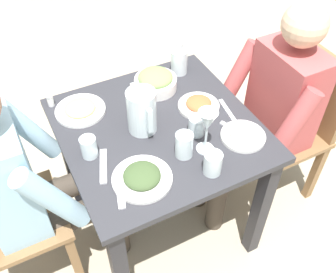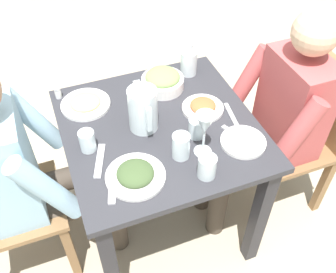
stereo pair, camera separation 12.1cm
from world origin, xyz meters
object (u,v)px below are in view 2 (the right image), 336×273
at_px(dining_table, 160,148).
at_px(water_glass_center, 197,128).
at_px(water_glass_by_pitcher, 87,141).
at_px(wine_glass, 205,126).
at_px(diner_near, 32,169).
at_px(plate_fries, 85,103).
at_px(plate_dolmas, 135,174).
at_px(plate_rice_curry, 203,107).
at_px(salad_bowl, 163,80).
at_px(water_glass_far_left, 181,146).
at_px(water_glass_far_right, 207,167).
at_px(oil_carafe, 189,63).
at_px(diner_far, 274,119).
at_px(plate_yoghurt, 244,140).
at_px(chair_far, 304,131).
at_px(salt_shaker, 58,93).
at_px(water_pitcher, 143,109).

height_order(dining_table, water_glass_center, water_glass_center).
height_order(water_glass_by_pitcher, water_glass_center, water_glass_by_pitcher).
bearing_deg(wine_glass, water_glass_by_pitcher, -113.16).
height_order(diner_near, plate_fries, diner_near).
bearing_deg(plate_dolmas, diner_near, -126.22).
height_order(plate_rice_curry, plate_dolmas, plate_dolmas).
xyz_separation_m(salad_bowl, water_glass_far_left, (0.42, -0.08, 0.01)).
bearing_deg(salad_bowl, water_glass_far_right, -3.19).
bearing_deg(wine_glass, diner_near, -110.18).
bearing_deg(oil_carafe, wine_glass, -16.82).
distance_m(diner_far, salad_bowl, 0.55).
height_order(salad_bowl, plate_rice_curry, salad_bowl).
bearing_deg(plate_rice_curry, plate_yoghurt, 15.06).
height_order(plate_rice_curry, water_glass_far_right, water_glass_far_right).
bearing_deg(chair_far, plate_dolmas, -79.46).
distance_m(water_glass_far_right, water_glass_center, 0.21).
bearing_deg(water_glass_far_right, salad_bowl, 176.81).
xyz_separation_m(plate_rice_curry, plate_yoghurt, (0.25, 0.07, 0.00)).
bearing_deg(salt_shaker, plate_rice_curry, 61.84).
distance_m(water_glass_far_right, water_glass_far_left, 0.13).
relative_size(diner_near, wine_glass, 5.90).
xyz_separation_m(diner_far, water_glass_center, (0.05, -0.42, 0.14)).
relative_size(plate_fries, plate_yoghurt, 1.19).
xyz_separation_m(salad_bowl, salt_shaker, (-0.10, -0.47, -0.01)).
bearing_deg(plate_fries, diner_near, -54.46).
bearing_deg(diner_far, water_glass_far_right, -61.72).
bearing_deg(dining_table, water_glass_by_pitcher, -85.79).
distance_m(plate_yoghurt, water_glass_far_left, 0.26).
bearing_deg(diner_near, diner_far, 84.99).
bearing_deg(salt_shaker, plate_yoghurt, 49.21).
xyz_separation_m(plate_fries, plate_dolmas, (0.47, 0.08, 0.00)).
distance_m(plate_rice_curry, oil_carafe, 0.28).
bearing_deg(salt_shaker, diner_far, 66.39).
distance_m(plate_rice_curry, water_glass_far_right, 0.37).
relative_size(water_pitcher, plate_fries, 0.87).
bearing_deg(diner_near, plate_dolmas, 53.78).
bearing_deg(plate_rice_curry, water_glass_center, -33.62).
height_order(plate_fries, plate_dolmas, plate_dolmas).
relative_size(plate_fries, plate_dolmas, 0.97).
xyz_separation_m(plate_yoghurt, water_glass_far_left, (-0.03, -0.26, 0.04)).
distance_m(diner_near, wine_glass, 0.73).
relative_size(chair_far, water_glass_far_right, 9.28).
bearing_deg(salad_bowl, water_glass_by_pitcher, -57.55).
height_order(salad_bowl, water_glass_far_right, water_glass_far_right).
bearing_deg(plate_yoghurt, water_pitcher, -124.43).
height_order(water_glass_by_pitcher, oil_carafe, oil_carafe).
bearing_deg(water_glass_center, wine_glass, -8.86).
bearing_deg(water_glass_far_left, water_glass_by_pitcher, -116.63).
height_order(diner_far, salt_shaker, diner_far).
bearing_deg(diner_near, wine_glass, 69.82).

